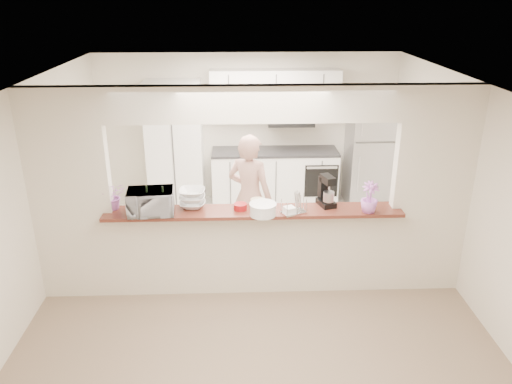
{
  "coord_description": "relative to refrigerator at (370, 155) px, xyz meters",
  "views": [
    {
      "loc": [
        -0.17,
        -5.25,
        3.42
      ],
      "look_at": [
        0.04,
        0.3,
        1.17
      ],
      "focal_mm": 35.0,
      "sensor_mm": 36.0,
      "label": 1
    }
  ],
  "objects": [
    {
      "name": "kitchen_cabinets",
      "position": [
        -2.24,
        0.07,
        0.12
      ],
      "size": [
        3.15,
        0.62,
        2.25
      ],
      "color": "white",
      "rests_on": "floor"
    },
    {
      "name": "plate_stack_b",
      "position": [
        -1.95,
        -2.84,
        0.29
      ],
      "size": [
        0.28,
        0.28,
        0.1
      ],
      "color": "white",
      "rests_on": "bar_counter"
    },
    {
      "name": "stand_mixer",
      "position": [
        -1.2,
        -2.59,
        0.41
      ],
      "size": [
        0.22,
        0.28,
        0.37
      ],
      "color": "black",
      "rests_on": "bar_counter"
    },
    {
      "name": "plate_stack_a",
      "position": [
        -1.95,
        -2.84,
        0.31
      ],
      "size": [
        0.3,
        0.3,
        0.14
      ],
      "color": "white",
      "rests_on": "bar_counter"
    },
    {
      "name": "wine_bottle_b",
      "position": [
        -3.05,
        -2.8,
        0.37
      ],
      "size": [
        0.07,
        0.07,
        0.34
      ],
      "color": "black",
      "rests_on": "bar_counter"
    },
    {
      "name": "red_bowl",
      "position": [
        -2.2,
        -2.68,
        0.28
      ],
      "size": [
        0.15,
        0.15,
        0.07
      ],
      "primitive_type": "cylinder",
      "color": "maroon",
      "rests_on": "bar_counter"
    },
    {
      "name": "toaster_oven",
      "position": [
        -3.2,
        -2.75,
        0.38
      ],
      "size": [
        0.54,
        0.39,
        0.28
      ],
      "primitive_type": "imported",
      "rotation": [
        0.0,
        0.0,
        0.09
      ],
      "color": "silver",
      "rests_on": "bar_counter"
    },
    {
      "name": "partition",
      "position": [
        -2.05,
        -2.65,
        0.63
      ],
      "size": [
        5.0,
        0.15,
        2.5
      ],
      "color": "silver",
      "rests_on": "floor"
    },
    {
      "name": "bar_counter",
      "position": [
        -2.05,
        -2.65,
        -0.27
      ],
      "size": [
        3.4,
        0.38,
        1.09
      ],
      "color": "silver",
      "rests_on": "floor"
    },
    {
      "name": "flower_left",
      "position": [
        -3.65,
        -2.6,
        0.4
      ],
      "size": [
        0.35,
        0.32,
        0.32
      ],
      "primitive_type": "imported",
      "rotation": [
        0.0,
        0.0,
        0.29
      ],
      "color": "#D26FB2",
      "rests_on": "bar_counter"
    },
    {
      "name": "serving_bowls",
      "position": [
        -2.75,
        -2.6,
        0.35
      ],
      "size": [
        0.32,
        0.32,
        0.22
      ],
      "primitive_type": "imported",
      "rotation": [
        0.0,
        0.0,
        -0.08
      ],
      "color": "silver",
      "rests_on": "bar_counter"
    },
    {
      "name": "flower_right",
      "position": [
        -0.75,
        -2.8,
        0.42
      ],
      "size": [
        0.22,
        0.22,
        0.35
      ],
      "primitive_type": "imported",
      "rotation": [
        0.0,
        0.0,
        0.1
      ],
      "color": "#D071D1",
      "rests_on": "bar_counter"
    },
    {
      "name": "wine_bottle_a",
      "position": [
        -3.22,
        -2.8,
        0.38
      ],
      "size": [
        0.07,
        0.07,
        0.36
      ],
      "color": "black",
      "rests_on": "bar_counter"
    },
    {
      "name": "utensil_caddy",
      "position": [
        -1.6,
        -2.8,
        0.35
      ],
      "size": [
        0.31,
        0.25,
        0.25
      ],
      "color": "silver",
      "rests_on": "bar_counter"
    },
    {
      "name": "tile_overlay",
      "position": [
        -2.05,
        -1.1,
        -0.84
      ],
      "size": [
        5.0,
        2.9,
        0.01
      ],
      "primitive_type": "cube",
      "color": "silver",
      "rests_on": "floor"
    },
    {
      "name": "tan_bowl",
      "position": [
        -2.0,
        -2.57,
        0.28
      ],
      "size": [
        0.16,
        0.16,
        0.08
      ],
      "primitive_type": "cylinder",
      "color": "tan",
      "rests_on": "bar_counter"
    },
    {
      "name": "refrigerator",
      "position": [
        0.0,
        0.0,
        0.0
      ],
      "size": [
        0.75,
        0.7,
        1.7
      ],
      "primitive_type": "cube",
      "color": "#9D9DA2",
      "rests_on": "floor"
    },
    {
      "name": "floor",
      "position": [
        -2.05,
        -2.65,
        -0.85
      ],
      "size": [
        6.0,
        6.0,
        0.0
      ],
      "primitive_type": "plane",
      "color": "gray",
      "rests_on": "ground"
    },
    {
      "name": "person",
      "position": [
        -2.07,
        -1.77,
        0.01
      ],
      "size": [
        0.74,
        0.65,
        1.72
      ],
      "primitive_type": "imported",
      "rotation": [
        0.0,
        0.0,
        2.67
      ],
      "color": "tan",
      "rests_on": "floor"
    }
  ]
}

